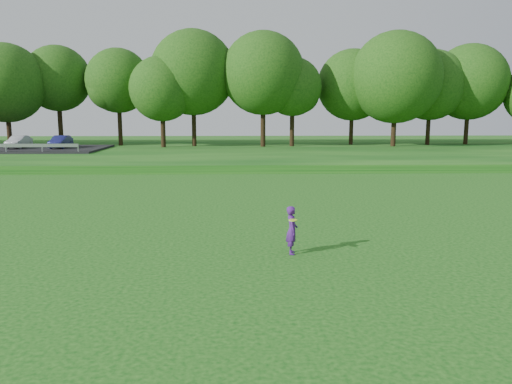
{
  "coord_description": "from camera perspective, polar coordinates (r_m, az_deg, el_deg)",
  "views": [
    {
      "loc": [
        1.41,
        -15.69,
        4.47
      ],
      "look_at": [
        1.98,
        3.38,
        1.3
      ],
      "focal_mm": 35.0,
      "sensor_mm": 36.0,
      "label": 1
    }
  ],
  "objects": [
    {
      "name": "ground",
      "position": [
        16.38,
        -6.62,
        -6.47
      ],
      "size": [
        140.0,
        140.0,
        0.0
      ],
      "primitive_type": "plane",
      "color": "#0D4610",
      "rests_on": "ground"
    },
    {
      "name": "treeline",
      "position": [
        53.83,
        -3.28,
        13.28
      ],
      "size": [
        104.0,
        7.0,
        15.0
      ],
      "primitive_type": null,
      "color": "#13400E",
      "rests_on": "berm"
    },
    {
      "name": "berm",
      "position": [
        49.89,
        -3.32,
        4.62
      ],
      "size": [
        130.0,
        30.0,
        0.6
      ],
      "primitive_type": "cube",
      "color": "#0D4610",
      "rests_on": "ground"
    },
    {
      "name": "woman",
      "position": [
        15.6,
        4.12,
        -4.36
      ],
      "size": [
        0.38,
        0.72,
        1.51
      ],
      "color": "#4D1B79",
      "rests_on": "ground"
    },
    {
      "name": "walking_path",
      "position": [
        36.0,
        -3.93,
        2.31
      ],
      "size": [
        130.0,
        1.6,
        0.04
      ],
      "primitive_type": "cube",
      "color": "gray",
      "rests_on": "ground"
    }
  ]
}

